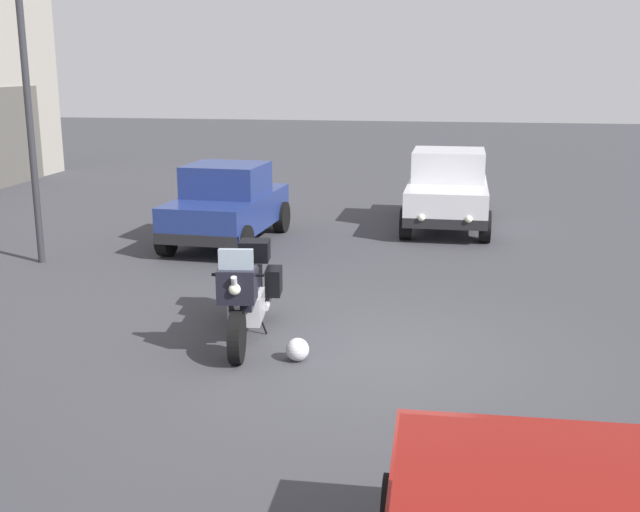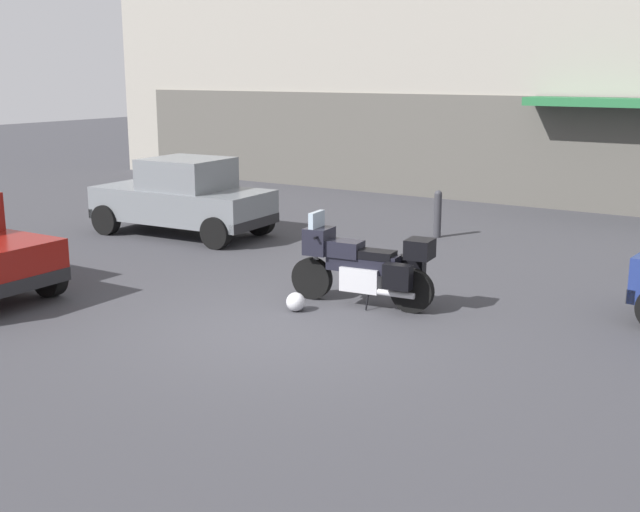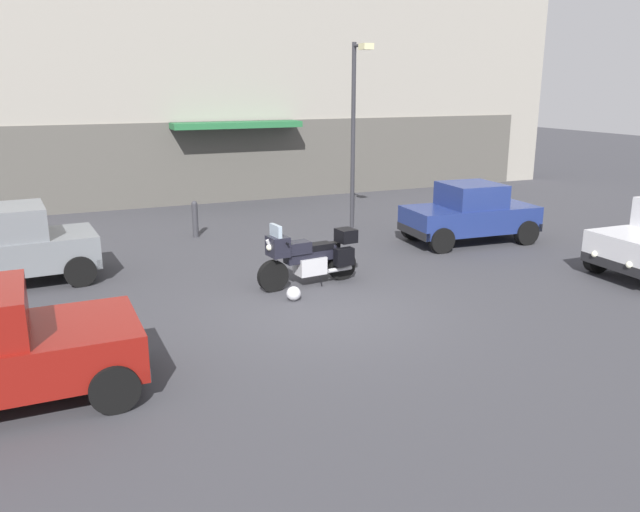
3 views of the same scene
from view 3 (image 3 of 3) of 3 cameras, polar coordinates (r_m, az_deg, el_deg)
The scene contains 7 objects.
ground_plane at distance 11.72m, azimuth 0.59°, elevation -4.95°, with size 80.00×80.00×0.00m, color #38383D.
motorcycle at distance 13.05m, azimuth -0.88°, elevation 0.01°, with size 2.26×0.86×1.36m.
helmet at distance 12.25m, azimuth -2.38°, elevation -3.38°, with size 0.28×0.28×0.28m, color silver.
car_hatchback_near at distance 14.53m, azimuth -26.78°, elevation 0.69°, with size 3.95×2.01×1.64m.
car_compact_side at distance 17.08m, azimuth 13.29°, elevation 3.74°, with size 3.55×1.89×1.56m.
streetlamp_curbside at distance 18.04m, azimuth 3.19°, elevation 12.15°, with size 0.28×0.94×5.13m.
bollard_curbside at distance 17.58m, azimuth -11.13°, elevation 3.36°, with size 0.16×0.16×1.00m.
Camera 3 is at (-4.48, -10.06, 4.03)m, focal length 35.72 mm.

